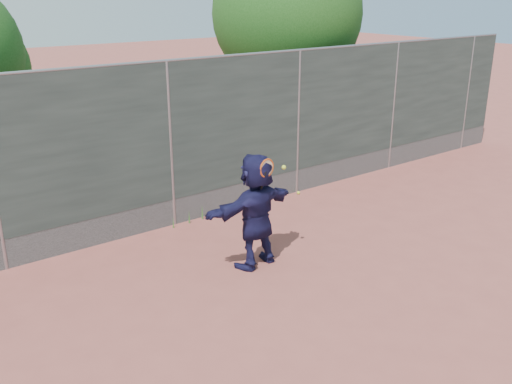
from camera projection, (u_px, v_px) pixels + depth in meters
ground at (298, 301)px, 8.01m from camera, size 80.00×80.00×0.00m
player at (256, 211)px, 8.80m from camera, size 1.75×0.73×1.83m
ball_ground at (298, 193)px, 12.19m from camera, size 0.07×0.07×0.07m
fence at (170, 142)px, 10.11m from camera, size 20.00×0.06×3.03m
swing_action at (268, 169)px, 8.46m from camera, size 0.53×0.13×0.51m
tree_right at (291, 18)px, 13.82m from camera, size 3.78×3.60×5.39m
weed_clump at (191, 216)px, 10.68m from camera, size 0.68×0.07×0.30m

